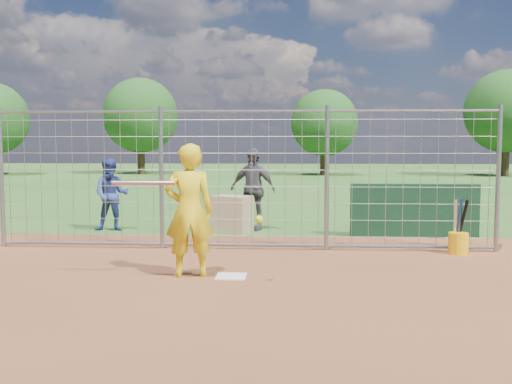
# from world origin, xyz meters

# --- Properties ---
(ground) EXTENTS (100.00, 100.00, 0.00)m
(ground) POSITION_xyz_m (0.00, 0.00, 0.00)
(ground) COLOR #2D591E
(ground) RESTS_ON ground
(infield_dirt) EXTENTS (18.00, 18.00, 0.00)m
(infield_dirt) POSITION_xyz_m (0.00, -3.00, 0.01)
(infield_dirt) COLOR brown
(infield_dirt) RESTS_ON ground
(home_plate) EXTENTS (0.43, 0.43, 0.02)m
(home_plate) POSITION_xyz_m (0.00, -0.20, 0.01)
(home_plate) COLOR silver
(home_plate) RESTS_ON ground
(dugout_wall) EXTENTS (2.60, 0.20, 1.10)m
(dugout_wall) POSITION_xyz_m (3.40, 3.60, 0.55)
(dugout_wall) COLOR #11381E
(dugout_wall) RESTS_ON ground
(batter) EXTENTS (0.79, 0.60, 1.92)m
(batter) POSITION_xyz_m (-0.60, -0.20, 0.96)
(batter) COLOR yellow
(batter) RESTS_ON ground
(bystander_a) EXTENTS (0.85, 0.70, 1.60)m
(bystander_a) POSITION_xyz_m (-3.10, 4.10, 0.80)
(bystander_a) COLOR navy
(bystander_a) RESTS_ON ground
(bystander_b) EXTENTS (1.16, 0.78, 1.83)m
(bystander_b) POSITION_xyz_m (0.01, 4.45, 0.91)
(bystander_b) COLOR #504F54
(bystander_b) RESTS_ON ground
(equipment_bin) EXTENTS (0.95, 0.82, 0.80)m
(equipment_bin) POSITION_xyz_m (-0.42, 4.00, 0.40)
(equipment_bin) COLOR tan
(equipment_bin) RESTS_ON ground
(equipment_in_play) EXTENTS (2.09, 0.20, 0.56)m
(equipment_in_play) POSITION_xyz_m (-0.79, -0.56, 1.26)
(equipment_in_play) COLOR silver
(equipment_in_play) RESTS_ON ground
(bucket_with_bats) EXTENTS (0.34, 0.38, 0.97)m
(bucket_with_bats) POSITION_xyz_m (3.77, 1.76, 0.25)
(bucket_with_bats) COLOR #FFB60D
(bucket_with_bats) RESTS_ON ground
(backstop_fence) EXTENTS (9.08, 0.08, 2.60)m
(backstop_fence) POSITION_xyz_m (0.00, 2.00, 1.26)
(backstop_fence) COLOR gray
(backstop_fence) RESTS_ON ground
(tree_line) EXTENTS (44.66, 6.72, 6.48)m
(tree_line) POSITION_xyz_m (3.13, 28.13, 3.71)
(tree_line) COLOR #3F2B19
(tree_line) RESTS_ON ground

